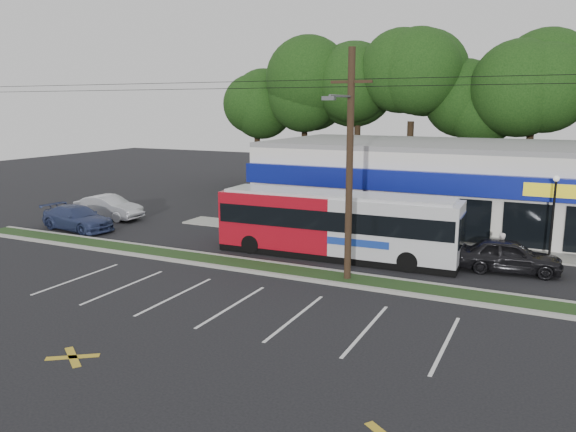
# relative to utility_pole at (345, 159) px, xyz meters

# --- Properties ---
(ground) EXTENTS (120.00, 120.00, 0.00)m
(ground) POSITION_rel_utility_pole_xyz_m (-2.83, -0.93, -5.41)
(ground) COLOR black
(ground) RESTS_ON ground
(grass_strip) EXTENTS (40.00, 1.60, 0.12)m
(grass_strip) POSITION_rel_utility_pole_xyz_m (-2.83, 0.07, -5.35)
(grass_strip) COLOR #213B18
(grass_strip) RESTS_ON ground
(curb_south) EXTENTS (40.00, 0.25, 0.14)m
(curb_south) POSITION_rel_utility_pole_xyz_m (-2.83, -0.78, -5.34)
(curb_south) COLOR #9E9E93
(curb_south) RESTS_ON ground
(curb_north) EXTENTS (40.00, 0.25, 0.14)m
(curb_north) POSITION_rel_utility_pole_xyz_m (-2.83, 0.92, -5.34)
(curb_north) COLOR #9E9E93
(curb_north) RESTS_ON ground
(sidewalk) EXTENTS (32.00, 2.20, 0.10)m
(sidewalk) POSITION_rel_utility_pole_xyz_m (2.17, 8.07, -5.36)
(sidewalk) COLOR #9E9E93
(sidewalk) RESTS_ON ground
(strip_mall) EXTENTS (25.00, 12.55, 5.30)m
(strip_mall) POSITION_rel_utility_pole_xyz_m (2.67, 14.99, -2.76)
(strip_mall) COLOR white
(strip_mall) RESTS_ON ground
(utility_pole) EXTENTS (50.00, 2.77, 10.00)m
(utility_pole) POSITION_rel_utility_pole_xyz_m (0.00, 0.00, 0.00)
(utility_pole) COLOR black
(utility_pole) RESTS_ON ground
(lamp_post) EXTENTS (0.30, 0.30, 4.25)m
(lamp_post) POSITION_rel_utility_pole_xyz_m (8.17, 7.87, -2.74)
(lamp_post) COLOR black
(lamp_post) RESTS_ON ground
(tree_line) EXTENTS (46.76, 6.76, 11.83)m
(tree_line) POSITION_rel_utility_pole_xyz_m (1.17, 25.07, 3.00)
(tree_line) COLOR black
(tree_line) RESTS_ON ground
(metrobus) EXTENTS (12.42, 2.98, 3.32)m
(metrobus) POSITION_rel_utility_pole_xyz_m (-1.72, 3.57, -3.66)
(metrobus) COLOR #A80C1A
(metrobus) RESTS_ON ground
(car_dark) EXTENTS (4.79, 2.39, 1.57)m
(car_dark) POSITION_rel_utility_pole_xyz_m (6.50, 4.57, -4.63)
(car_dark) COLOR black
(car_dark) RESTS_ON ground
(car_silver) EXTENTS (4.89, 1.72, 1.61)m
(car_silver) POSITION_rel_utility_pole_xyz_m (-19.25, 6.07, -4.61)
(car_silver) COLOR #B5B7BD
(car_silver) RESTS_ON ground
(car_blue) EXTENTS (5.42, 2.75, 1.51)m
(car_blue) POSITION_rel_utility_pole_xyz_m (-18.52, 2.57, -4.66)
(car_blue) COLOR navy
(car_blue) RESTS_ON ground
(pedestrian_a) EXTENTS (0.74, 0.74, 1.73)m
(pedestrian_a) POSITION_rel_utility_pole_xyz_m (6.06, 5.07, -4.55)
(pedestrian_a) COLOR silver
(pedestrian_a) RESTS_ON ground
(pedestrian_b) EXTENTS (0.91, 0.71, 1.87)m
(pedestrian_b) POSITION_rel_utility_pole_xyz_m (1.43, 7.49, -4.48)
(pedestrian_b) COLOR silver
(pedestrian_b) RESTS_ON ground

